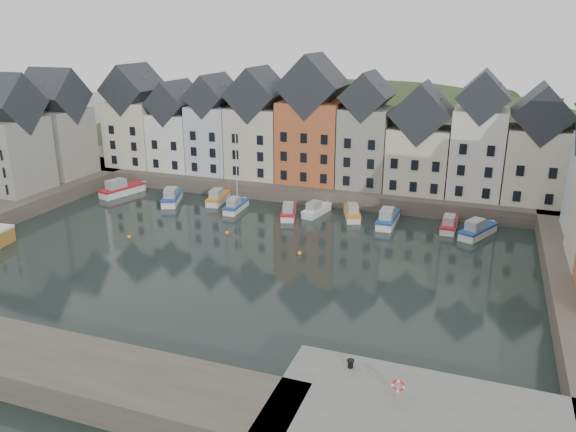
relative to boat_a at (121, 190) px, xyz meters
The scene contains 18 objects.
ground 31.05m from the boat_a, 34.57° to the right, with size 260.00×260.00×0.00m, color black.
far_quay 28.40m from the boat_a, 25.86° to the left, with size 90.00×16.00×2.00m, color #474137.
hillside 49.79m from the boat_a, 56.33° to the left, with size 153.60×70.40×64.00m.
far_terrace 31.64m from the boat_a, 19.86° to the left, with size 72.37×8.16×17.78m.
left_terrace 13.84m from the boat_a, 158.52° to the right, with size 7.65×17.00×15.69m.
mooring_buoys 24.81m from the boat_a, 29.67° to the right, with size 20.50×5.50×0.50m.
boat_a is the anchor object (origin of this frame).
boat_b 8.95m from the boat_a, ahead, with size 4.14×6.70×2.46m.
boat_c 14.90m from the boat_a, ahead, with size 2.54×6.01×2.24m.
boat_d 18.73m from the boat_a, ahead, with size 2.04×5.58×10.48m.
boat_e 26.14m from the boat_a, ahead, with size 3.16×5.79×2.12m.
boat_f 29.19m from the boat_a, ahead, with size 2.72×5.61×2.07m.
boat_g 33.90m from the boat_a, ahead, with size 3.50×5.90×2.17m.
boat_h 38.60m from the boat_a, ahead, with size 2.00×6.37×2.44m.
boat_i 45.84m from the boat_a, ahead, with size 1.81×5.55×2.12m.
boat_j 49.10m from the boat_a, ahead, with size 4.35×6.46×2.39m.
mooring_bollard 54.41m from the boat_a, 38.84° to the right, with size 0.48×0.48×0.56m.
life_ring_post 58.45m from the boat_a, 38.40° to the right, with size 0.80×0.17×1.30m.
Camera 1 is at (23.71, -47.45, 23.00)m, focal length 35.00 mm.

